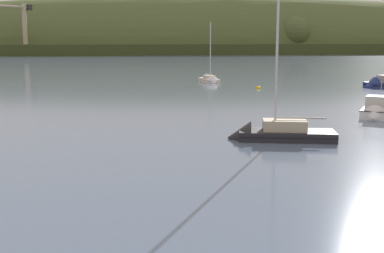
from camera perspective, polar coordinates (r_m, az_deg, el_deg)
The scene contains 6 objects.
far_shoreline_hill at distance 261.81m, azimuth 2.18°, elevation 8.23°, with size 536.60×89.11×55.61m.
dockside_crane at distance 227.49m, azimuth -18.00°, elevation 10.07°, with size 11.06×12.11×21.04m.
sailboat_midwater_white at distance 37.49m, azimuth 8.95°, elevation -1.04°, with size 7.99×4.04×12.44m.
sailboat_far_left at distance 85.41m, azimuth 2.04°, elevation 5.03°, with size 2.94×6.59×10.71m.
fishing_boat_moored at distance 50.48m, azimuth 19.69°, elevation 1.46°, with size 5.36×6.58×3.95m.
mooring_buoy_foreground at distance 75.16m, azimuth 7.30°, elevation 4.18°, with size 0.77×0.77×0.85m.
Camera 1 is at (-11.88, -5.20, 7.23)m, focal length 48.39 mm.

